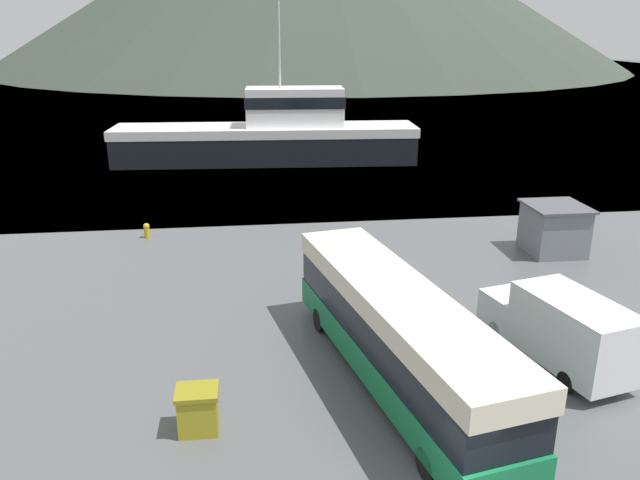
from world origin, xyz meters
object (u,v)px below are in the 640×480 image
(delivery_van, at_px, (561,327))
(fishing_boat, at_px, (271,134))
(tour_bus, at_px, (397,332))
(dock_kiosk, at_px, (554,229))
(storage_bin, at_px, (198,410))

(delivery_van, bearing_deg, fishing_boat, 89.61)
(tour_bus, distance_m, delivery_van, 5.94)
(tour_bus, xyz_separation_m, dock_kiosk, (11.00, 11.28, -0.61))
(delivery_van, bearing_deg, tour_bus, 172.55)
(tour_bus, relative_size, fishing_boat, 0.50)
(storage_bin, height_order, dock_kiosk, dock_kiosk)
(delivery_van, xyz_separation_m, dock_kiosk, (5.11, 10.66, -0.10))
(delivery_van, bearing_deg, storage_bin, 177.48)
(tour_bus, bearing_deg, storage_bin, -176.01)
(delivery_van, relative_size, storage_bin, 4.77)
(tour_bus, relative_size, storage_bin, 9.55)
(fishing_boat, bearing_deg, storage_bin, 177.25)
(fishing_boat, relative_size, storage_bin, 19.24)
(tour_bus, height_order, delivery_van, tour_bus)
(delivery_van, height_order, dock_kiosk, delivery_van)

